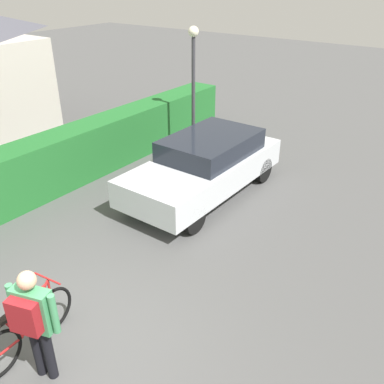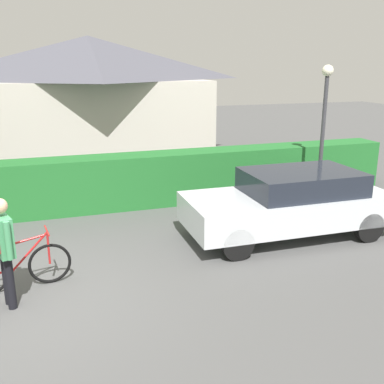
{
  "view_description": "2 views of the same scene",
  "coord_description": "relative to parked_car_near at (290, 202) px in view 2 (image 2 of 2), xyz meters",
  "views": [
    {
      "loc": [
        -2.27,
        -3.88,
        4.85
      ],
      "look_at": [
        3.55,
        0.37,
        1.03
      ],
      "focal_mm": 39.57,
      "sensor_mm": 36.0,
      "label": 1
    },
    {
      "loc": [
        0.44,
        -6.72,
        3.6
      ],
      "look_at": [
        3.06,
        1.17,
        1.2
      ],
      "focal_mm": 41.94,
      "sensor_mm": 36.0,
      "label": 2
    }
  ],
  "objects": [
    {
      "name": "street_lamp",
      "position": [
        1.81,
        1.66,
        1.6
      ],
      "size": [
        0.28,
        0.28,
        3.56
      ],
      "color": "#38383D",
      "rests_on": "ground"
    },
    {
      "name": "bicycle",
      "position": [
        -5.41,
        -0.72,
        -0.37
      ],
      "size": [
        1.65,
        0.5,
        0.96
      ],
      "color": "black",
      "rests_on": "ground"
    },
    {
      "name": "house_distant",
      "position": [
        -3.14,
        8.63,
        1.54
      ],
      "size": [
        8.02,
        5.32,
        4.5
      ],
      "color": "beige",
      "rests_on": "ground"
    },
    {
      "name": "person_rider",
      "position": [
        -5.58,
        -1.26,
        0.3
      ],
      "size": [
        0.46,
        0.66,
        1.72
      ],
      "color": "black",
      "rests_on": "ground"
    },
    {
      "name": "hedge_row",
      "position": [
        -5.29,
        3.13,
        -0.08
      ],
      "size": [
        19.58,
        0.9,
        1.35
      ],
      "primitive_type": "cube",
      "color": "#22682B",
      "rests_on": "ground"
    },
    {
      "name": "ground_plane",
      "position": [
        -5.29,
        -1.24,
        -0.76
      ],
      "size": [
        60.0,
        60.0,
        0.0
      ],
      "primitive_type": "plane",
      "color": "#4F4F4F"
    },
    {
      "name": "parked_car_near",
      "position": [
        0.0,
        0.0,
        0.0
      ],
      "size": [
        4.37,
        1.86,
        1.41
      ],
      "color": "silver",
      "rests_on": "ground"
    }
  ]
}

